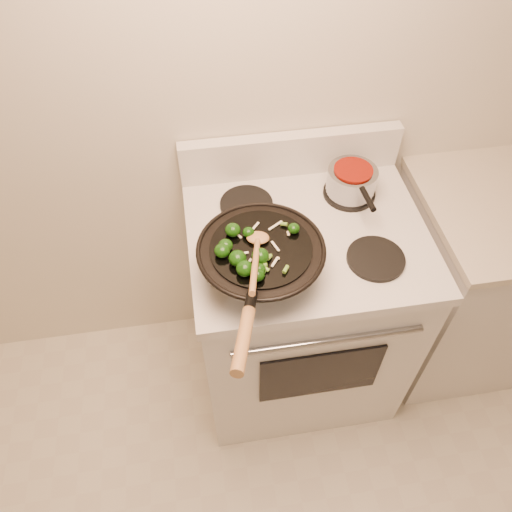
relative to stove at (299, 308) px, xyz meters
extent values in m
plane|color=beige|center=(0.11, 0.33, 0.83)|extent=(3.50, 0.00, 3.50)
cube|color=silver|center=(0.00, 0.00, -0.03)|extent=(0.76, 0.64, 0.88)
cube|color=silver|center=(0.00, 0.00, 0.43)|extent=(0.78, 0.66, 0.04)
cube|color=silver|center=(0.00, 0.30, 0.53)|extent=(0.78, 0.05, 0.16)
cylinder|color=gray|center=(0.00, -0.33, 0.31)|extent=(0.60, 0.02, 0.02)
cube|color=black|center=(0.00, -0.33, 0.08)|extent=(0.42, 0.01, 0.28)
cylinder|color=black|center=(-0.18, -0.15, 0.46)|extent=(0.18, 0.18, 0.01)
cylinder|color=black|center=(0.18, -0.15, 0.46)|extent=(0.18, 0.18, 0.01)
cylinder|color=black|center=(-0.18, 0.15, 0.46)|extent=(0.18, 0.18, 0.01)
cylinder|color=black|center=(0.18, 0.15, 0.46)|extent=(0.18, 0.18, 0.01)
cube|color=silver|center=(0.88, 0.03, -0.03)|extent=(0.85, 0.60, 0.88)
torus|color=black|center=(-0.18, -0.15, 0.57)|extent=(0.37, 0.37, 0.01)
cylinder|color=black|center=(-0.18, -0.15, 0.57)|extent=(0.29, 0.29, 0.01)
cylinder|color=black|center=(-0.24, -0.35, 0.60)|extent=(0.05, 0.07, 0.04)
cylinder|color=#A16F3F|center=(-0.27, -0.47, 0.62)|extent=(0.09, 0.20, 0.06)
ellipsoid|color=#0F3508|center=(-0.08, -0.11, 0.59)|extent=(0.03, 0.03, 0.03)
cylinder|color=#4E8A31|center=(-0.07, -0.11, 0.58)|extent=(0.02, 0.02, 0.02)
ellipsoid|color=#0F3508|center=(-0.21, -0.10, 0.59)|extent=(0.03, 0.03, 0.03)
ellipsoid|color=#0F3508|center=(-0.19, -0.20, 0.59)|extent=(0.05, 0.05, 0.04)
ellipsoid|color=#0F3508|center=(-0.25, -0.20, 0.59)|extent=(0.05, 0.05, 0.04)
cylinder|color=#4E8A31|center=(-0.24, -0.20, 0.58)|extent=(0.01, 0.02, 0.01)
ellipsoid|color=#0F3508|center=(-0.28, -0.15, 0.59)|extent=(0.04, 0.04, 0.04)
ellipsoid|color=#0F3508|center=(-0.25, -0.09, 0.59)|extent=(0.04, 0.04, 0.04)
ellipsoid|color=#0F3508|center=(-0.20, -0.24, 0.59)|extent=(0.04, 0.04, 0.03)
cylinder|color=#4E8A31|center=(-0.19, -0.24, 0.58)|extent=(0.02, 0.02, 0.02)
ellipsoid|color=#0F3508|center=(-0.29, -0.16, 0.59)|extent=(0.04, 0.04, 0.04)
ellipsoid|color=#0F3508|center=(-0.24, -0.24, 0.59)|extent=(0.05, 0.05, 0.04)
ellipsoid|color=#0F3508|center=(-0.21, -0.26, 0.59)|extent=(0.04, 0.04, 0.03)
cylinder|color=#4E8A31|center=(-0.20, -0.26, 0.58)|extent=(0.02, 0.02, 0.02)
cube|color=white|center=(-0.15, -0.21, 0.58)|extent=(0.03, 0.03, 0.00)
cube|color=white|center=(-0.13, -0.08, 0.58)|extent=(0.05, 0.03, 0.00)
cube|color=white|center=(-0.24, -0.09, 0.58)|extent=(0.03, 0.04, 0.00)
cube|color=white|center=(-0.19, -0.08, 0.58)|extent=(0.03, 0.04, 0.00)
cube|color=white|center=(-0.24, -0.17, 0.58)|extent=(0.04, 0.01, 0.00)
cube|color=white|center=(-0.22, -0.22, 0.58)|extent=(0.03, 0.03, 0.00)
cube|color=white|center=(-0.14, -0.16, 0.58)|extent=(0.02, 0.04, 0.00)
cube|color=white|center=(-0.28, -0.15, 0.58)|extent=(0.04, 0.04, 0.00)
cube|color=white|center=(-0.22, -0.21, 0.58)|extent=(0.03, 0.03, 0.00)
cube|color=white|center=(-0.19, -0.19, 0.58)|extent=(0.05, 0.03, 0.00)
cylinder|color=#5D8E2E|center=(-0.10, -0.08, 0.58)|extent=(0.02, 0.02, 0.02)
cylinder|color=#5D8E2E|center=(-0.16, -0.20, 0.58)|extent=(0.03, 0.03, 0.02)
cylinder|color=#5D8E2E|center=(-0.19, -0.22, 0.58)|extent=(0.02, 0.02, 0.01)
cylinder|color=#5D8E2E|center=(-0.18, -0.24, 0.58)|extent=(0.03, 0.01, 0.01)
cylinder|color=#5D8E2E|center=(-0.13, -0.25, 0.58)|extent=(0.01, 0.02, 0.01)
sphere|color=beige|center=(-0.19, -0.23, 0.58)|extent=(0.01, 0.01, 0.01)
sphere|color=beige|center=(-0.09, -0.12, 0.58)|extent=(0.01, 0.01, 0.01)
sphere|color=beige|center=(-0.14, -0.20, 0.58)|extent=(0.01, 0.01, 0.01)
sphere|color=beige|center=(-0.09, -0.11, 0.58)|extent=(0.01, 0.01, 0.01)
sphere|color=beige|center=(-0.18, -0.20, 0.58)|extent=(0.01, 0.01, 0.01)
ellipsoid|color=#A16F3F|center=(-0.18, -0.13, 0.59)|extent=(0.07, 0.06, 0.02)
cylinder|color=#A16F3F|center=(-0.21, -0.26, 0.63)|extent=(0.07, 0.26, 0.11)
cylinder|color=gray|center=(0.18, 0.15, 0.51)|extent=(0.17, 0.17, 0.09)
cylinder|color=#6A0D05|center=(0.18, 0.15, 0.56)|extent=(0.13, 0.13, 0.01)
cylinder|color=black|center=(0.19, 0.01, 0.55)|extent=(0.03, 0.10, 0.02)
camera|label=1|loc=(-0.34, -1.06, 1.64)|focal=35.00mm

